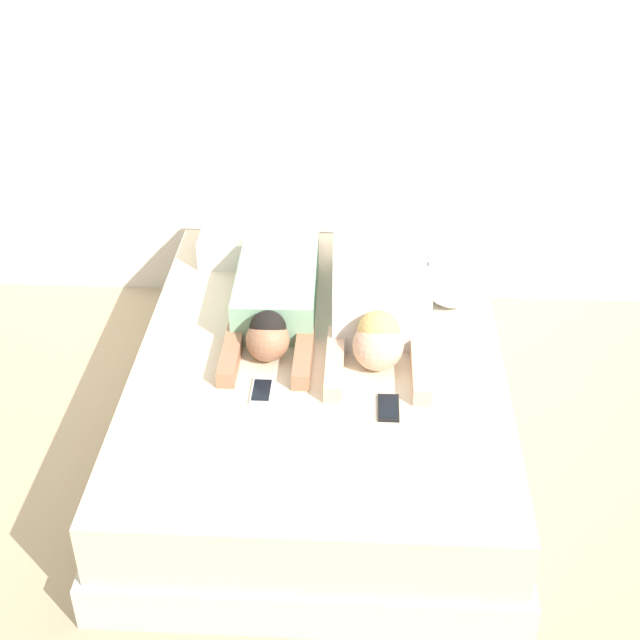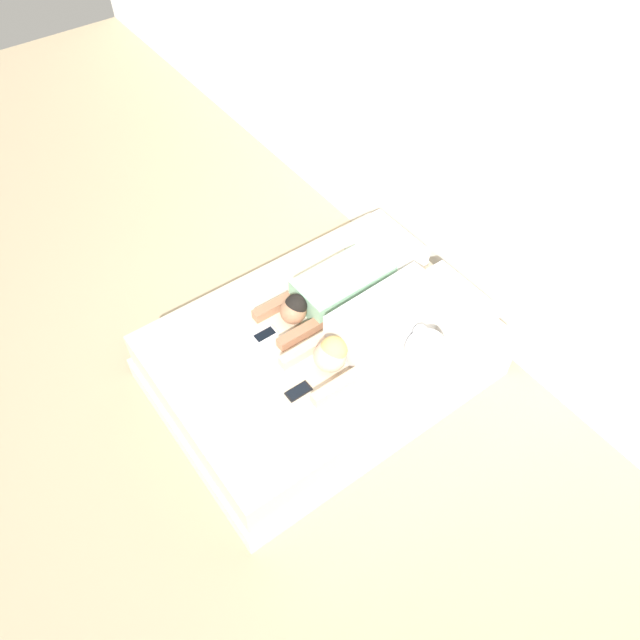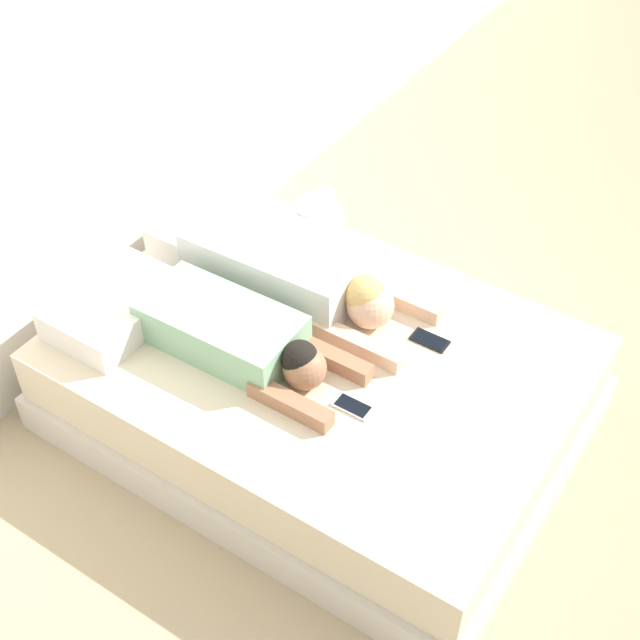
{
  "view_description": "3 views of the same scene",
  "coord_description": "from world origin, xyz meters",
  "px_view_note": "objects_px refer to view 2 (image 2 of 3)",
  "views": [
    {
      "loc": [
        0.16,
        -2.98,
        2.55
      ],
      "look_at": [
        0.0,
        0.0,
        0.6
      ],
      "focal_mm": 50.0,
      "sensor_mm": 36.0,
      "label": 1
    },
    {
      "loc": [
        2.02,
        -1.49,
        3.6
      ],
      "look_at": [
        0.0,
        0.0,
        0.6
      ],
      "focal_mm": 35.0,
      "sensor_mm": 36.0,
      "label": 2
    },
    {
      "loc": [
        -2.18,
        -1.43,
        3.05
      ],
      "look_at": [
        0.0,
        0.0,
        0.6
      ],
      "focal_mm": 50.0,
      "sensor_mm": 36.0,
      "label": 3
    }
  ],
  "objects_px": {
    "cell_phone_left": "(265,335)",
    "person_left": "(332,290)",
    "bed": "(320,356)",
    "pillow_head_right": "(449,303)",
    "pillow_head_left": "(383,247)",
    "plush_toy": "(427,349)",
    "cell_phone_right": "(298,391)",
    "person_right": "(379,326)"
  },
  "relations": [
    {
      "from": "pillow_head_left",
      "to": "cell_phone_left",
      "type": "distance_m",
      "value": 1.11
    },
    {
      "from": "pillow_head_right",
      "to": "person_left",
      "type": "xyz_separation_m",
      "value": [
        -0.54,
        -0.56,
        0.02
      ]
    },
    {
      "from": "bed",
      "to": "pillow_head_right",
      "type": "relative_size",
      "value": 3.85
    },
    {
      "from": "plush_toy",
      "to": "cell_phone_right",
      "type": "bearing_deg",
      "value": -110.62
    },
    {
      "from": "pillow_head_right",
      "to": "cell_phone_left",
      "type": "relative_size",
      "value": 3.51
    },
    {
      "from": "pillow_head_left",
      "to": "person_right",
      "type": "relative_size",
      "value": 0.49
    },
    {
      "from": "bed",
      "to": "person_right",
      "type": "relative_size",
      "value": 1.9
    },
    {
      "from": "cell_phone_left",
      "to": "person_left",
      "type": "bearing_deg",
      "value": 89.7
    },
    {
      "from": "pillow_head_left",
      "to": "bed",
      "type": "bearing_deg",
      "value": -67.6
    },
    {
      "from": "pillow_head_left",
      "to": "pillow_head_right",
      "type": "relative_size",
      "value": 1.0
    },
    {
      "from": "cell_phone_left",
      "to": "pillow_head_right",
      "type": "bearing_deg",
      "value": 63.7
    },
    {
      "from": "pillow_head_right",
      "to": "person_left",
      "type": "relative_size",
      "value": 0.58
    },
    {
      "from": "pillow_head_left",
      "to": "person_left",
      "type": "xyz_separation_m",
      "value": [
        0.13,
        -0.56,
        0.02
      ]
    },
    {
      "from": "bed",
      "to": "pillow_head_left",
      "type": "relative_size",
      "value": 3.85
    },
    {
      "from": "bed",
      "to": "cell_phone_right",
      "type": "xyz_separation_m",
      "value": [
        0.28,
        -0.37,
        0.23
      ]
    },
    {
      "from": "pillow_head_left",
      "to": "cell_phone_left",
      "type": "bearing_deg",
      "value": -83.52
    },
    {
      "from": "bed",
      "to": "pillow_head_right",
      "type": "bearing_deg",
      "value": 67.6
    },
    {
      "from": "person_left",
      "to": "person_right",
      "type": "relative_size",
      "value": 0.85
    },
    {
      "from": "person_left",
      "to": "cell_phone_right",
      "type": "xyz_separation_m",
      "value": [
        0.48,
        -0.62,
        -0.08
      ]
    },
    {
      "from": "person_right",
      "to": "cell_phone_right",
      "type": "height_order",
      "value": "person_right"
    },
    {
      "from": "cell_phone_right",
      "to": "plush_toy",
      "type": "distance_m",
      "value": 0.82
    },
    {
      "from": "pillow_head_right",
      "to": "cell_phone_right",
      "type": "relative_size",
      "value": 3.51
    },
    {
      "from": "person_left",
      "to": "plush_toy",
      "type": "bearing_deg",
      "value": 10.4
    },
    {
      "from": "person_right",
      "to": "plush_toy",
      "type": "height_order",
      "value": "plush_toy"
    },
    {
      "from": "pillow_head_left",
      "to": "cell_phone_right",
      "type": "distance_m",
      "value": 1.33
    },
    {
      "from": "pillow_head_right",
      "to": "plush_toy",
      "type": "height_order",
      "value": "plush_toy"
    },
    {
      "from": "person_left",
      "to": "plush_toy",
      "type": "xyz_separation_m",
      "value": [
        0.77,
        0.14,
        0.05
      ]
    },
    {
      "from": "pillow_head_left",
      "to": "person_left",
      "type": "height_order",
      "value": "person_left"
    },
    {
      "from": "bed",
      "to": "pillow_head_left",
      "type": "xyz_separation_m",
      "value": [
        -0.33,
        0.81,
        0.3
      ]
    },
    {
      "from": "bed",
      "to": "cell_phone_right",
      "type": "relative_size",
      "value": 13.51
    },
    {
      "from": "bed",
      "to": "cell_phone_left",
      "type": "distance_m",
      "value": 0.43
    },
    {
      "from": "cell_phone_left",
      "to": "plush_toy",
      "type": "relative_size",
      "value": 0.57
    },
    {
      "from": "cell_phone_left",
      "to": "pillow_head_left",
      "type": "bearing_deg",
      "value": 96.48
    },
    {
      "from": "pillow_head_left",
      "to": "cell_phone_right",
      "type": "height_order",
      "value": "pillow_head_left"
    },
    {
      "from": "cell_phone_left",
      "to": "plush_toy",
      "type": "xyz_separation_m",
      "value": [
        0.77,
        0.68,
        0.13
      ]
    },
    {
      "from": "person_right",
      "to": "cell_phone_left",
      "type": "xyz_separation_m",
      "value": [
        -0.44,
        -0.58,
        -0.11
      ]
    },
    {
      "from": "bed",
      "to": "cell_phone_right",
      "type": "height_order",
      "value": "cell_phone_right"
    },
    {
      "from": "person_left",
      "to": "cell_phone_left",
      "type": "height_order",
      "value": "person_left"
    },
    {
      "from": "cell_phone_left",
      "to": "bed",
      "type": "bearing_deg",
      "value": 54.05
    },
    {
      "from": "cell_phone_right",
      "to": "pillow_head_right",
      "type": "bearing_deg",
      "value": 87.17
    },
    {
      "from": "plush_toy",
      "to": "bed",
      "type": "bearing_deg",
      "value": -145.1
    },
    {
      "from": "bed",
      "to": "cell_phone_left",
      "type": "bearing_deg",
      "value": -125.95
    }
  ]
}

